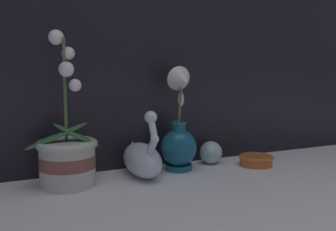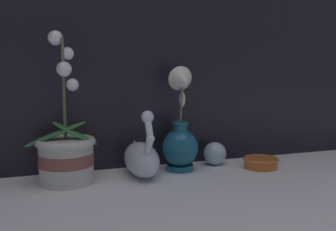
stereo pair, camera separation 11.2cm
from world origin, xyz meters
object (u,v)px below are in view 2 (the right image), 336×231
(orchid_potted_plant, at_px, (66,152))
(amber_dish, at_px, (261,162))
(blue_vase, at_px, (181,137))
(glass_sphere, at_px, (215,153))
(swan_figurine, at_px, (141,157))

(orchid_potted_plant, xyz_separation_m, amber_dish, (0.58, -0.03, -0.06))
(blue_vase, bearing_deg, amber_dish, -11.67)
(blue_vase, height_order, amber_dish, blue_vase)
(glass_sphere, bearing_deg, amber_dish, -33.18)
(swan_figurine, bearing_deg, glass_sphere, 10.01)
(blue_vase, relative_size, glass_sphere, 4.28)
(blue_vase, xyz_separation_m, amber_dish, (0.24, -0.05, -0.08))
(orchid_potted_plant, bearing_deg, blue_vase, 3.11)
(orchid_potted_plant, height_order, blue_vase, orchid_potted_plant)
(blue_vase, bearing_deg, glass_sphere, 12.27)
(orchid_potted_plant, distance_m, glass_sphere, 0.46)
(swan_figurine, distance_m, glass_sphere, 0.26)
(orchid_potted_plant, height_order, amber_dish, orchid_potted_plant)
(orchid_potted_plant, relative_size, swan_figurine, 1.88)
(orchid_potted_plant, relative_size, amber_dish, 3.72)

